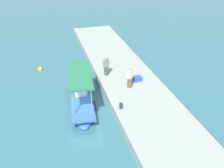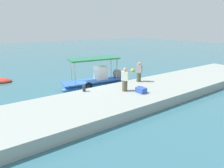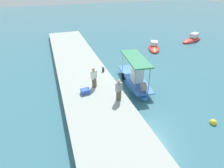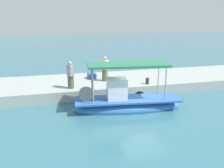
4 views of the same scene
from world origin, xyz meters
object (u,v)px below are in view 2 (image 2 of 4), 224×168
fisherman_near_bollard (125,81)px  fisherman_by_crate (139,73)px  marker_buoy (133,70)px  mooring_bollard (84,89)px  main_fishing_boat (96,82)px  cargo_crate (141,90)px

fisherman_near_bollard → fisherman_by_crate: 2.85m
fisherman_by_crate → marker_buoy: size_ratio=3.64×
mooring_bollard → marker_buoy: (9.19, 5.35, -0.83)m
main_fishing_boat → marker_buoy: main_fishing_boat is taller
cargo_crate → main_fishing_boat: bearing=102.6°
fisherman_near_bollard → mooring_bollard: size_ratio=4.15×
main_fishing_boat → marker_buoy: 7.50m
main_fishing_boat → fisherman_by_crate: size_ratio=3.60×
main_fishing_boat → marker_buoy: size_ratio=13.09×
main_fishing_boat → fisherman_by_crate: 4.09m
fisherman_by_crate → main_fishing_boat: bearing=136.5°
main_fishing_boat → cargo_crate: (1.11, -4.97, 0.45)m
fisherman_by_crate → fisherman_near_bollard: bearing=-153.1°
fisherman_near_bollard → cargo_crate: bearing=-50.9°
main_fishing_boat → fisherman_near_bollard: size_ratio=3.54×
fisherman_by_crate → cargo_crate: bearing=-127.9°
fisherman_near_bollard → main_fishing_boat: bearing=94.6°
main_fishing_boat → fisherman_by_crate: (2.86, -2.72, 1.06)m
mooring_bollard → cargo_crate: size_ratio=0.63×
fisherman_near_bollard → marker_buoy: size_ratio=3.70×
main_fishing_boat → cargo_crate: bearing=-77.4°
mooring_bollard → marker_buoy: bearing=30.2°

